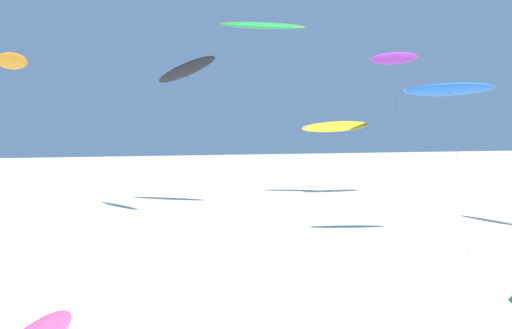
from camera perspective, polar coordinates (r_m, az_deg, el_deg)
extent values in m
ellipsoid|color=black|center=(49.97, -6.40, 8.46)|extent=(3.71, 7.76, 2.28)
ellipsoid|color=blue|center=(49.97, -6.40, 8.49)|extent=(3.17, 7.77, 1.76)
cylinder|color=#4C4C51|center=(46.11, -4.09, 1.74)|extent=(1.99, 8.06, 11.38)
ellipsoid|color=blue|center=(40.73, 17.04, 6.49)|extent=(5.85, 3.15, 1.25)
ellipsoid|color=yellow|center=(40.73, 17.04, 6.55)|extent=(5.64, 2.17, 0.72)
cylinder|color=#4C4C51|center=(36.60, 17.80, -0.53)|extent=(3.94, 7.40, 9.22)
ellipsoid|color=green|center=(53.54, 0.49, 12.44)|extent=(6.96, 5.73, 1.57)
ellipsoid|color=red|center=(53.54, 0.49, 12.48)|extent=(6.44, 4.99, 1.12)
cylinder|color=#4C4C51|center=(50.92, 1.05, 4.12)|extent=(0.35, 4.05, 15.32)
ellipsoid|color=orange|center=(59.39, -21.12, 8.69)|extent=(3.42, 5.41, 1.65)
ellipsoid|color=yellow|center=(59.39, -21.12, 8.72)|extent=(2.71, 5.20, 0.73)
cylinder|color=#4C4C51|center=(55.63, -19.25, 2.50)|extent=(3.67, 6.91, 12.65)
cylinder|color=#4C4C51|center=(58.27, 19.43, 5.73)|extent=(2.60, 6.02, 19.15)
ellipsoid|color=purple|center=(67.76, 12.37, 9.35)|extent=(5.85, 1.50, 1.84)
ellipsoid|color=white|center=(67.76, 12.37, 9.38)|extent=(5.93, 0.83, 0.99)
cylinder|color=#4C4C51|center=(64.00, 12.48, 3.32)|extent=(3.15, 6.03, 14.04)
ellipsoid|color=yellow|center=(66.15, 7.12, 3.41)|extent=(6.74, 4.29, 1.67)
ellipsoid|color=#EA5193|center=(66.15, 7.12, 3.44)|extent=(6.52, 3.58, 0.89)
cylinder|color=#4C4C51|center=(62.85, 6.60, 0.17)|extent=(3.98, 5.66, 7.00)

